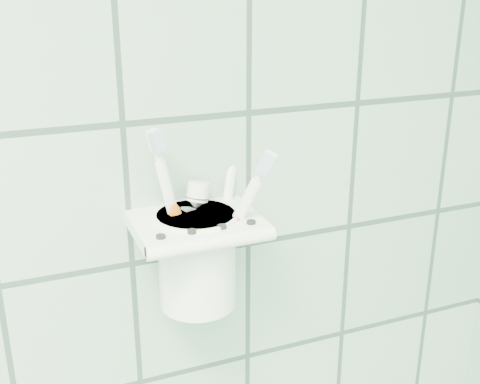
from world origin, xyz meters
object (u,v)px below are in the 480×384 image
object	(u,v)px
holder_bracket	(196,226)
cup	(197,256)
toothbrush_orange	(199,210)
toothpaste_tube	(183,235)
toothbrush_blue	(211,220)
toothbrush_pink	(191,212)

from	to	relation	value
holder_bracket	cup	xyz separation A→B (m)	(0.00, 0.00, -0.04)
holder_bracket	cup	world-z (taller)	same
holder_bracket	toothbrush_orange	bearing A→B (deg)	61.47
toothbrush_orange	toothpaste_tube	distance (m)	0.03
holder_bracket	toothpaste_tube	distance (m)	0.02
toothbrush_blue	toothpaste_tube	distance (m)	0.04
holder_bracket	cup	distance (m)	0.04
toothpaste_tube	toothbrush_orange	bearing A→B (deg)	-3.18
toothbrush_orange	toothpaste_tube	xyz separation A→B (m)	(-0.02, -0.01, -0.02)
toothbrush_blue	holder_bracket	bearing A→B (deg)	159.40
cup	toothbrush_blue	distance (m)	0.05
cup	toothbrush_pink	size ratio (longest dim) A/B	0.55
toothbrush_orange	cup	bearing A→B (deg)	-86.37
toothbrush_orange	toothpaste_tube	bearing A→B (deg)	-128.23
toothbrush_pink	cup	bearing A→B (deg)	-84.66
cup	toothbrush_orange	size ratio (longest dim) A/B	0.57
cup	toothbrush_pink	distance (m)	0.05
cup	toothpaste_tube	world-z (taller)	toothpaste_tube
toothbrush_blue	toothpaste_tube	xyz separation A→B (m)	(-0.03, 0.02, -0.02)
holder_bracket	toothpaste_tube	size ratio (longest dim) A/B	0.98
cup	toothbrush_blue	world-z (taller)	toothbrush_blue
holder_bracket	toothpaste_tube	world-z (taller)	toothpaste_tube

